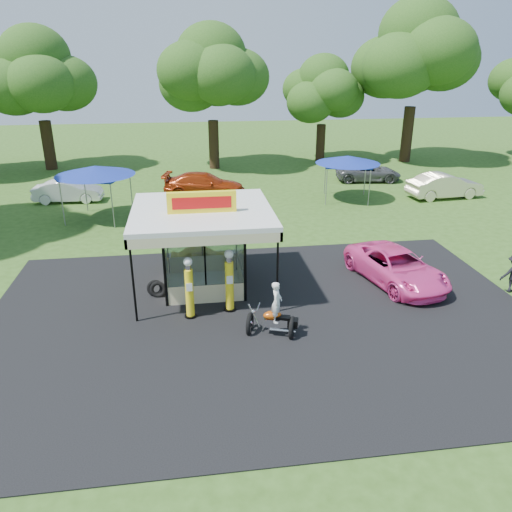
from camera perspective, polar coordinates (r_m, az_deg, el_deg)
The scene contains 19 objects.
ground at distance 16.56m, azimuth 2.02°, elevation -10.57°, with size 120.00×120.00×0.00m, color #2F4E18.
asphalt_apron at distance 18.24m, azimuth 0.92°, elevation -7.17°, with size 20.00×14.00×0.04m, color black.
gas_station_kiosk at distance 20.04m, azimuth -6.05°, elevation 1.04°, with size 5.40×5.40×4.18m.
gas_pump_left at distance 18.00m, azimuth -7.63°, elevation -3.81°, with size 0.44×0.44×2.36m.
gas_pump_right at distance 18.32m, azimuth -3.06°, elevation -3.01°, with size 0.46×0.46×2.45m.
motorcycle at distance 16.92m, azimuth 2.13°, elevation -6.65°, with size 1.82×1.28×2.06m.
spare_tires at distance 20.11m, azimuth -11.29°, elevation -3.70°, with size 0.81×0.51×0.69m.
kiosk_car at distance 22.56m, azimuth -6.16°, elevation -0.06°, with size 1.13×2.82×0.96m, color yellow.
pink_sedan at distance 21.57m, azimuth 15.74°, elevation -1.21°, with size 2.36×5.11×1.42m, color #FD44A1.
bg_car_a at distance 34.79m, azimuth -20.69°, elevation 6.96°, with size 1.51×4.32×1.42m, color white.
bg_car_b at distance 34.07m, azimuth -5.92°, elevation 8.10°, with size 2.21×5.43×1.57m, color #982C0B.
bg_car_d at distance 39.15m, azimuth 12.71°, elevation 9.33°, with size 2.23×4.83×1.34m, color #4D4D4F.
bg_car_e at distance 35.79m, azimuth 20.76°, elevation 7.52°, with size 1.73×4.96×1.63m, color beige.
tent_west at distance 29.94m, azimuth -17.94°, elevation 9.22°, with size 4.46×4.46×3.12m.
tent_east at distance 33.20m, azimuth 10.45°, elevation 10.74°, with size 4.15×4.15×2.90m.
oak_far_b at distance 45.01m, azimuth -23.61°, elevation 17.85°, with size 9.17×9.17×10.94m.
oak_far_c at distance 42.15m, azimuth -5.07°, elevation 19.41°, with size 9.43×9.43×11.12m.
oak_far_d at distance 45.71m, azimuth 7.64°, elevation 17.75°, with size 7.45×7.45×8.87m.
oak_far_e at distance 46.83m, azimuth 17.75°, elevation 20.45°, with size 11.07×11.07×13.18m.
Camera 1 is at (-2.54, -13.72, 8.91)m, focal length 35.00 mm.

